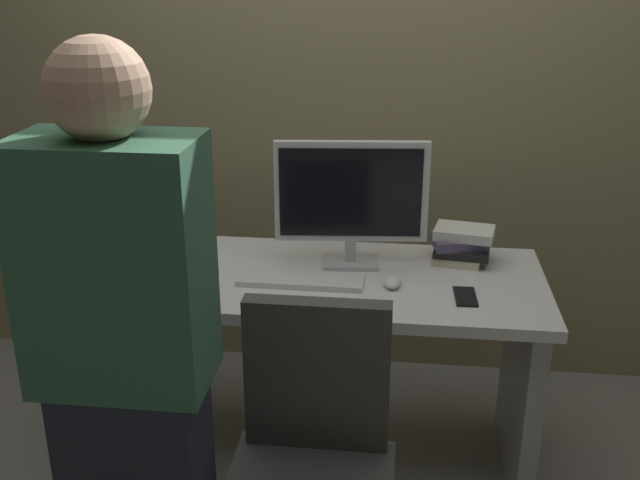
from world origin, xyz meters
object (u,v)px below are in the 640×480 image
Objects in this scene: person_at_desk at (129,383)px; keyboard at (301,280)px; cup_near_keyboard at (202,274)px; desk at (322,331)px; mouse at (392,281)px; cup_by_monitor at (193,245)px; cell_phone at (465,297)px; book_stack at (461,244)px; monitor at (351,197)px.

keyboard is at bearing 71.05° from person_at_desk.
cup_near_keyboard is at bearing 92.56° from person_at_desk.
person_at_desk is (-0.35, -0.92, 0.32)m from desk.
mouse is at bearing 2.11° from keyboard.
person_at_desk reaches higher than cup_by_monitor.
cell_phone is (0.24, -0.06, -0.01)m from mouse.
book_stack is at bearing 52.70° from person_at_desk.
cup_by_monitor is (-0.43, 0.20, 0.03)m from keyboard.
monitor is 0.33m from mouse.
keyboard is at bearing -24.62° from cup_by_monitor.
cup_by_monitor is 1.02m from cell_phone.
person_at_desk is 11.38× the size of cell_phone.
book_stack reaches higher than cell_phone.
desk is 1.03m from person_at_desk.
cup_by_monitor is (-0.11, 0.28, -0.01)m from cup_near_keyboard.
cup_near_keyboard reaches higher than cell_phone.
cup_near_keyboard is at bearing -68.63° from cup_by_monitor.
mouse is at bearing -14.35° from cup_by_monitor.
monitor reaches higher than keyboard.
keyboard is 4.46× the size of cup_near_keyboard.
mouse is 0.25m from cell_phone.
cup_near_keyboard is 0.30m from cup_by_monitor.
desk is 3.62× the size of keyboard.
cup_by_monitor is 0.35× the size of book_stack.
keyboard is 0.56m from cell_phone.
mouse is 0.42× the size of book_stack.
mouse is 1.20× the size of cup_by_monitor.
person_at_desk is 3.81× the size of keyboard.
mouse is (0.16, -0.17, -0.24)m from monitor.
cup_by_monitor is at bearing 111.37° from cup_near_keyboard.
desk is 0.50m from cup_near_keyboard.
book_stack is at bearing 11.58° from monitor.
book_stack is 0.32m from cell_phone.
book_stack is (0.55, 0.26, 0.06)m from keyboard.
cell_phone is (0.88, 0.02, -0.04)m from cup_near_keyboard.
person_at_desk is 0.90m from keyboard.
keyboard is 0.34m from cup_near_keyboard.
cell_phone is (0.55, -0.06, -0.01)m from keyboard.
book_stack is (0.98, 0.06, 0.02)m from cup_by_monitor.
monitor is 0.63m from cup_by_monitor.
mouse is at bearing 162.94° from cell_phone.
cup_by_monitor is (-0.50, 0.12, 0.26)m from desk.
monitor reaches higher than cell_phone.
cup_by_monitor is at bearing 165.94° from desk.
person_at_desk is at bearing -108.23° from keyboard.
desk is 0.25m from keyboard.
person_at_desk reaches higher than cell_phone.
book_stack is (0.40, 0.08, -0.19)m from monitor.
cup_by_monitor is (-0.74, 0.19, 0.02)m from mouse.
desk is at bearing -130.93° from monitor.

